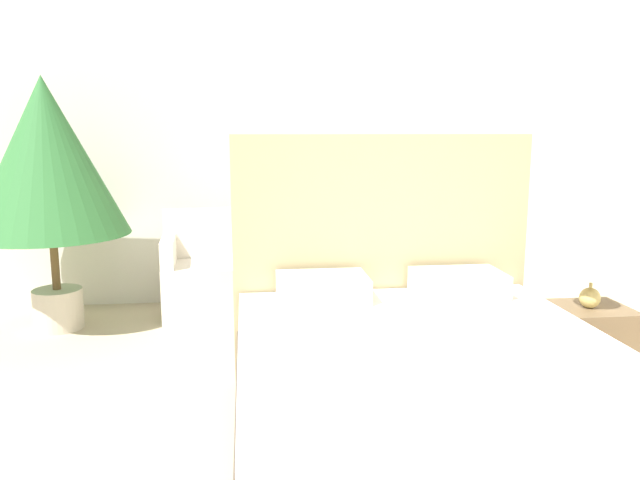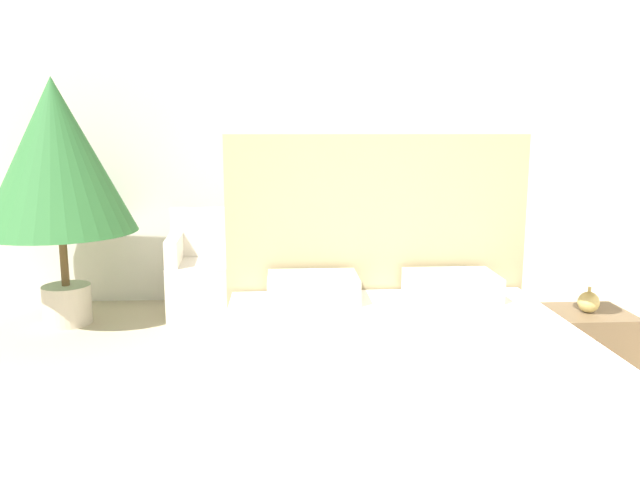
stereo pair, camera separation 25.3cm
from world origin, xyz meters
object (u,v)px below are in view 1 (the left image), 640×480
nightstand (583,345)px  armchair_near_window_right (339,279)px  table_lamp (593,261)px  potted_palm (47,161)px  armchair_near_window_left (207,283)px  bed (423,385)px

nightstand → armchair_near_window_right: bearing=128.8°
armchair_near_window_right → table_lamp: bearing=-58.2°
potted_palm → nightstand: 3.84m
armchair_near_window_left → potted_palm: size_ratio=0.46×
armchair_near_window_left → armchair_near_window_right: size_ratio=1.00×
bed → nightstand: bed is taller
potted_palm → nightstand: potted_palm is taller
bed → armchair_near_window_right: bearing=91.7°
armchair_near_window_right → table_lamp: table_lamp is taller
armchair_near_window_right → armchair_near_window_left: bearing=173.1°
potted_palm → armchair_near_window_left: bearing=5.4°
nightstand → table_lamp: 0.51m
potted_palm → nightstand: size_ratio=3.72×
armchair_near_window_left → bed: bearing=-65.9°
armchair_near_window_right → table_lamp: size_ratio=2.02×
armchair_near_window_left → table_lamp: table_lamp is taller
nightstand → armchair_near_window_left: bearing=146.2°
armchair_near_window_left → armchair_near_window_right: bearing=-3.1°
bed → table_lamp: bearing=28.4°
armchair_near_window_left → table_lamp: 2.82m
potted_palm → nightstand: (3.41, -1.44, -1.04)m
bed → armchair_near_window_left: (-1.13, 2.20, -0.02)m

